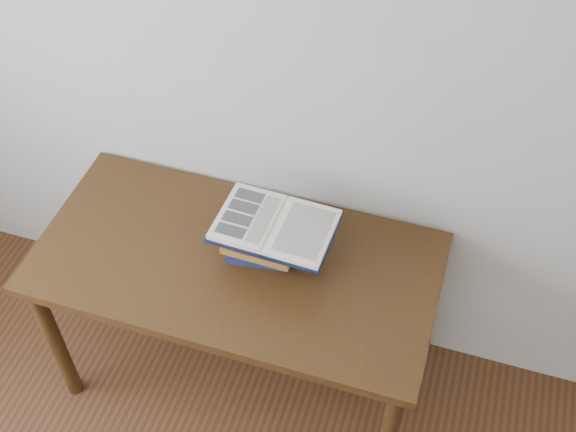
% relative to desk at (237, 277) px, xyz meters
% --- Properties ---
extents(desk, '(1.41, 0.71, 0.76)m').
position_rel_desk_xyz_m(desk, '(0.00, 0.00, 0.00)').
color(desk, '#432810').
rests_on(desk, ground).
extents(book_stack, '(0.26, 0.20, 0.15)m').
position_rel_desk_xyz_m(book_stack, '(0.08, 0.06, 0.17)').
color(book_stack, navy).
rests_on(book_stack, desk).
extents(open_book, '(0.41, 0.29, 0.03)m').
position_rel_desk_xyz_m(open_book, '(0.13, 0.06, 0.26)').
color(open_book, black).
rests_on(open_book, book_stack).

